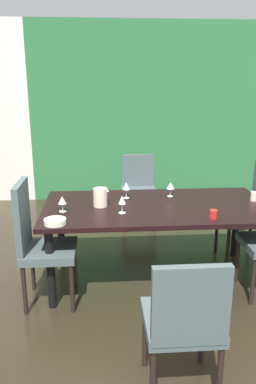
% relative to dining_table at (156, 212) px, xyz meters
% --- Properties ---
extents(ground_plane, '(5.99, 6.21, 0.02)m').
position_rel_dining_table_xyz_m(ground_plane, '(-0.43, -0.38, -0.68)').
color(ground_plane, black).
extents(garden_window_panel, '(4.14, 0.10, 2.71)m').
position_rel_dining_table_xyz_m(garden_window_panel, '(0.50, 2.68, 0.69)').
color(garden_window_panel, '#2C6F3D').
rests_on(garden_window_panel, ground_plane).
extents(dining_table, '(2.06, 1.05, 0.74)m').
position_rel_dining_table_xyz_m(dining_table, '(0.00, 0.00, 0.00)').
color(dining_table, black).
rests_on(dining_table, ground_plane).
extents(chair_left_near, '(0.44, 0.44, 1.06)m').
position_rel_dining_table_xyz_m(chair_left_near, '(-1.03, -0.32, -0.09)').
color(chair_left_near, '#485657').
rests_on(chair_left_near, ground_plane).
extents(chair_head_far, '(0.44, 0.45, 0.92)m').
position_rel_dining_table_xyz_m(chair_head_far, '(-0.02, 1.43, -0.14)').
color(chair_head_far, '#485657').
rests_on(chair_head_far, ground_plane).
extents(chair_head_near, '(0.44, 0.44, 0.93)m').
position_rel_dining_table_xyz_m(chair_head_near, '(-0.05, -1.43, -0.14)').
color(chair_head_near, '#485657').
rests_on(chair_head_near, ground_plane).
extents(chair_right_far, '(0.44, 0.44, 1.04)m').
position_rel_dining_table_xyz_m(chair_right_far, '(1.03, 0.32, -0.10)').
color(chair_right_far, '#485657').
rests_on(chair_right_far, ground_plane).
extents(wine_glass_near_window, '(0.06, 0.06, 0.16)m').
position_rel_dining_table_xyz_m(wine_glass_near_window, '(-0.33, -0.19, 0.18)').
color(wine_glass_near_window, silver).
rests_on(wine_glass_near_window, dining_table).
extents(wine_glass_center, '(0.08, 0.08, 0.14)m').
position_rel_dining_table_xyz_m(wine_glass_center, '(0.17, 0.26, 0.18)').
color(wine_glass_center, silver).
rests_on(wine_glass_center, dining_table).
extents(wine_glass_right, '(0.07, 0.07, 0.14)m').
position_rel_dining_table_xyz_m(wine_glass_right, '(-0.84, -0.12, 0.17)').
color(wine_glass_right, silver).
rests_on(wine_glass_right, dining_table).
extents(wine_glass_south, '(0.07, 0.07, 0.16)m').
position_rel_dining_table_xyz_m(wine_glass_south, '(-0.26, 0.24, 0.19)').
color(wine_glass_south, silver).
rests_on(wine_glass_south, dining_table).
extents(serving_bowl_front, '(0.18, 0.18, 0.04)m').
position_rel_dining_table_xyz_m(serving_bowl_front, '(-0.87, -0.42, 0.09)').
color(serving_bowl_front, silver).
rests_on(serving_bowl_front, dining_table).
extents(cup_west, '(0.07, 0.07, 0.09)m').
position_rel_dining_table_xyz_m(cup_west, '(0.94, 0.06, 0.11)').
color(cup_west, beige).
rests_on(cup_west, dining_table).
extents(cup_corner, '(0.07, 0.07, 0.07)m').
position_rel_dining_table_xyz_m(cup_corner, '(0.42, -0.39, 0.11)').
color(cup_corner, red).
rests_on(cup_corner, dining_table).
extents(pitcher_north, '(0.14, 0.13, 0.17)m').
position_rel_dining_table_xyz_m(pitcher_north, '(-0.51, 0.01, 0.16)').
color(pitcher_north, beige).
rests_on(pitcher_north, dining_table).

